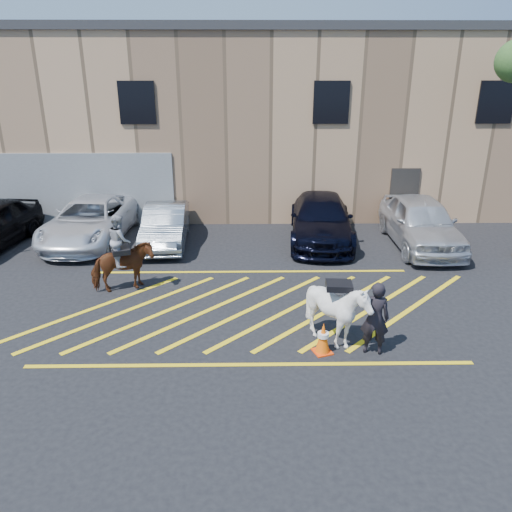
{
  "coord_description": "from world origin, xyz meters",
  "views": [
    {
      "loc": [
        -0.01,
        -11.78,
        5.99
      ],
      "look_at": [
        0.18,
        0.2,
        1.3
      ],
      "focal_mm": 35.0,
      "sensor_mm": 36.0,
      "label": 1
    }
  ],
  "objects_px": {
    "car_silver_sedan": "(165,225)",
    "saddled_white": "(337,312)",
    "car_white_pickup": "(90,220)",
    "mounted_bay": "(122,261)",
    "car_white_suv": "(421,222)",
    "traffic_cone": "(323,338)",
    "car_blue_suv": "(321,219)",
    "handler": "(375,318)"
  },
  "relations": [
    {
      "from": "car_white_pickup",
      "to": "car_silver_sedan",
      "type": "xyz_separation_m",
      "value": [
        2.71,
        -0.38,
        -0.07
      ]
    },
    {
      "from": "saddled_white",
      "to": "car_white_suv",
      "type": "bearing_deg",
      "value": 58.62
    },
    {
      "from": "car_white_pickup",
      "to": "car_silver_sedan",
      "type": "distance_m",
      "value": 2.73
    },
    {
      "from": "handler",
      "to": "car_white_pickup",
      "type": "bearing_deg",
      "value": -31.34
    },
    {
      "from": "car_white_suv",
      "to": "mounted_bay",
      "type": "relative_size",
      "value": 2.24
    },
    {
      "from": "car_silver_sedan",
      "to": "handler",
      "type": "relative_size",
      "value": 2.42
    },
    {
      "from": "car_silver_sedan",
      "to": "saddled_white",
      "type": "height_order",
      "value": "saddled_white"
    },
    {
      "from": "saddled_white",
      "to": "handler",
      "type": "bearing_deg",
      "value": -23.48
    },
    {
      "from": "traffic_cone",
      "to": "handler",
      "type": "bearing_deg",
      "value": -0.3
    },
    {
      "from": "handler",
      "to": "saddled_white",
      "type": "distance_m",
      "value": 0.82
    },
    {
      "from": "traffic_cone",
      "to": "car_blue_suv",
      "type": "bearing_deg",
      "value": 82.72
    },
    {
      "from": "car_white_suv",
      "to": "mounted_bay",
      "type": "xyz_separation_m",
      "value": [
        -9.39,
        -3.53,
        0.05
      ]
    },
    {
      "from": "saddled_white",
      "to": "traffic_cone",
      "type": "xyz_separation_m",
      "value": [
        -0.34,
        -0.32,
        -0.46
      ]
    },
    {
      "from": "car_white_pickup",
      "to": "traffic_cone",
      "type": "xyz_separation_m",
      "value": [
        7.22,
        -7.52,
        -0.37
      ]
    },
    {
      "from": "saddled_white",
      "to": "car_white_pickup",
      "type": "bearing_deg",
      "value": 136.37
    },
    {
      "from": "saddled_white",
      "to": "car_silver_sedan",
      "type": "bearing_deg",
      "value": 125.42
    },
    {
      "from": "car_white_suv",
      "to": "saddled_white",
      "type": "distance_m",
      "value": 7.6
    },
    {
      "from": "car_blue_suv",
      "to": "mounted_bay",
      "type": "bearing_deg",
      "value": -139.86
    },
    {
      "from": "car_silver_sedan",
      "to": "saddled_white",
      "type": "relative_size",
      "value": 2.48
    },
    {
      "from": "car_silver_sedan",
      "to": "handler",
      "type": "height_order",
      "value": "handler"
    },
    {
      "from": "mounted_bay",
      "to": "car_white_suv",
      "type": "bearing_deg",
      "value": 20.62
    },
    {
      "from": "car_white_suv",
      "to": "handler",
      "type": "xyz_separation_m",
      "value": [
        -3.2,
        -6.82,
        -0.0
      ]
    },
    {
      "from": "car_silver_sedan",
      "to": "handler",
      "type": "bearing_deg",
      "value": -54.71
    },
    {
      "from": "car_white_pickup",
      "to": "car_blue_suv",
      "type": "bearing_deg",
      "value": 2.91
    },
    {
      "from": "car_silver_sedan",
      "to": "car_white_suv",
      "type": "relative_size",
      "value": 0.82
    },
    {
      "from": "car_silver_sedan",
      "to": "car_blue_suv",
      "type": "bearing_deg",
      "value": 0.87
    },
    {
      "from": "car_white_suv",
      "to": "traffic_cone",
      "type": "relative_size",
      "value": 6.79
    },
    {
      "from": "handler",
      "to": "mounted_bay",
      "type": "distance_m",
      "value": 7.01
    },
    {
      "from": "car_blue_suv",
      "to": "handler",
      "type": "distance_m",
      "value": 7.5
    },
    {
      "from": "car_blue_suv",
      "to": "saddled_white",
      "type": "xyz_separation_m",
      "value": [
        -0.62,
        -7.17,
        0.07
      ]
    },
    {
      "from": "car_white_suv",
      "to": "traffic_cone",
      "type": "distance_m",
      "value": 8.07
    },
    {
      "from": "mounted_bay",
      "to": "traffic_cone",
      "type": "relative_size",
      "value": 3.03
    },
    {
      "from": "car_white_pickup",
      "to": "mounted_bay",
      "type": "bearing_deg",
      "value": -60.37
    },
    {
      "from": "car_white_suv",
      "to": "saddled_white",
      "type": "bearing_deg",
      "value": -120.95
    },
    {
      "from": "mounted_bay",
      "to": "traffic_cone",
      "type": "distance_m",
      "value": 6.08
    },
    {
      "from": "car_white_suv",
      "to": "mounted_bay",
      "type": "distance_m",
      "value": 10.04
    },
    {
      "from": "car_blue_suv",
      "to": "car_white_suv",
      "type": "relative_size",
      "value": 1.06
    },
    {
      "from": "mounted_bay",
      "to": "traffic_cone",
      "type": "bearing_deg",
      "value": -32.73
    },
    {
      "from": "car_white_suv",
      "to": "saddled_white",
      "type": "xyz_separation_m",
      "value": [
        -3.96,
        -6.49,
        -0.02
      ]
    },
    {
      "from": "car_white_pickup",
      "to": "traffic_cone",
      "type": "bearing_deg",
      "value": -43.08
    },
    {
      "from": "car_white_pickup",
      "to": "mounted_bay",
      "type": "height_order",
      "value": "mounted_bay"
    },
    {
      "from": "car_blue_suv",
      "to": "mounted_bay",
      "type": "height_order",
      "value": "mounted_bay"
    }
  ]
}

